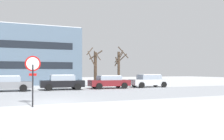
% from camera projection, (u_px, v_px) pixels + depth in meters
% --- Properties ---
extents(ground_plane, '(120.00, 120.00, 0.00)m').
position_uv_depth(ground_plane, '(54.00, 102.00, 13.73)').
color(ground_plane, white).
extents(road_surface, '(80.00, 9.47, 0.00)m').
position_uv_depth(road_surface, '(46.00, 96.00, 17.19)').
color(road_surface, '#B7BCC4').
rests_on(road_surface, ground).
extents(stop_sign, '(0.75, 0.17, 2.54)m').
position_uv_depth(stop_sign, '(33.00, 71.00, 11.66)').
color(stop_sign, black).
rests_on(stop_sign, ground).
extents(parked_car_gray, '(4.24, 2.20, 1.42)m').
position_uv_depth(parked_car_gray, '(7.00, 83.00, 21.06)').
color(parked_car_gray, slate).
rests_on(parked_car_gray, ground).
extents(parked_car_black, '(4.18, 2.21, 1.48)m').
position_uv_depth(parked_car_black, '(62.00, 82.00, 22.95)').
color(parked_car_black, black).
rests_on(parked_car_black, ground).
extents(parked_car_maroon, '(4.26, 2.13, 1.39)m').
position_uv_depth(parked_car_maroon, '(109.00, 82.00, 24.75)').
color(parked_car_maroon, maroon).
rests_on(parked_car_maroon, ground).
extents(parked_car_silver, '(4.34, 2.14, 1.47)m').
position_uv_depth(parked_car_silver, '(149.00, 81.00, 26.70)').
color(parked_car_silver, silver).
rests_on(parked_car_silver, ground).
extents(tree_far_left, '(1.67, 2.18, 4.77)m').
position_uv_depth(tree_far_left, '(119.00, 66.00, 29.18)').
color(tree_far_left, '#423326').
rests_on(tree_far_left, ground).
extents(tree_far_right, '(2.10, 1.91, 4.65)m').
position_uv_depth(tree_far_right, '(95.00, 67.00, 26.91)').
color(tree_far_right, '#423326').
rests_on(tree_far_right, ground).
extents(building_far_left, '(13.22, 9.28, 7.83)m').
position_uv_depth(building_far_left, '(29.00, 57.00, 33.90)').
color(building_far_left, slate).
rests_on(building_far_left, ground).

